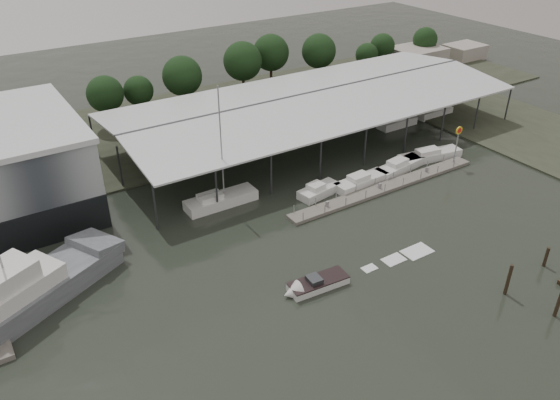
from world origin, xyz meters
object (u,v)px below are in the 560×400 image
shell_fuel_sign (458,138)px  white_sailboat (220,200)px  speedboat_underway (313,285)px  grey_trawler (26,293)px

shell_fuel_sign → white_sailboat: 31.98m
white_sailboat → speedboat_underway: bearing=-88.8°
shell_fuel_sign → white_sailboat: (-30.90, 7.56, -3.26)m
grey_trawler → white_sailboat: 23.39m
speedboat_underway → white_sailboat: bearing=-84.7°
white_sailboat → speedboat_underway: (0.26, -18.21, -0.28)m
white_sailboat → speedboat_underway: 18.21m
white_sailboat → grey_trawler: bearing=-163.0°
shell_fuel_sign → speedboat_underway: shell_fuel_sign is taller
grey_trawler → speedboat_underway: bearing=-54.0°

